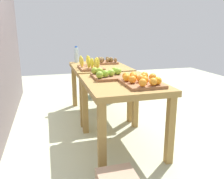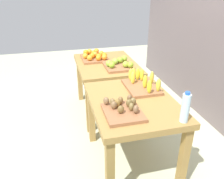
{
  "view_description": "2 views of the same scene",
  "coord_description": "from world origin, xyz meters",
  "px_view_note": "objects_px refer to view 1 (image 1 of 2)",
  "views": [
    {
      "loc": [
        -2.86,
        0.77,
        1.31
      ],
      "look_at": [
        0.0,
        -0.04,
        0.52
      ],
      "focal_mm": 37.23,
      "sensor_mm": 36.0,
      "label": 1
    },
    {
      "loc": [
        2.41,
        -0.67,
        1.81
      ],
      "look_at": [
        -0.06,
        -0.05,
        0.59
      ],
      "focal_mm": 37.06,
      "sensor_mm": 36.0,
      "label": 2
    }
  ],
  "objects_px": {
    "orange_bin": "(141,81)",
    "kiwi_bin": "(106,61)",
    "watermelon_pile": "(101,87)",
    "display_table_right": "(99,73)",
    "water_bottle": "(76,55)",
    "apple_bin": "(107,74)",
    "display_table_left": "(122,91)",
    "banana_crate": "(91,65)"
  },
  "relations": [
    {
      "from": "apple_bin",
      "to": "kiwi_bin",
      "type": "relative_size",
      "value": 1.09
    },
    {
      "from": "water_bottle",
      "to": "banana_crate",
      "type": "bearing_deg",
      "value": -171.36
    },
    {
      "from": "apple_bin",
      "to": "display_table_left",
      "type": "bearing_deg",
      "value": -152.44
    },
    {
      "from": "watermelon_pile",
      "to": "display_table_right",
      "type": "bearing_deg",
      "value": 165.16
    },
    {
      "from": "banana_crate",
      "to": "water_bottle",
      "type": "distance_m",
      "value": 0.7
    },
    {
      "from": "banana_crate",
      "to": "watermelon_pile",
      "type": "relative_size",
      "value": 0.67
    },
    {
      "from": "display_table_left",
      "to": "watermelon_pile",
      "type": "bearing_deg",
      "value": -6.86
    },
    {
      "from": "display_table_right",
      "to": "kiwi_bin",
      "type": "distance_m",
      "value": 0.29
    },
    {
      "from": "kiwi_bin",
      "to": "water_bottle",
      "type": "xyz_separation_m",
      "value": [
        0.25,
        0.44,
        0.09
      ]
    },
    {
      "from": "display_table_right",
      "to": "orange_bin",
      "type": "bearing_deg",
      "value": -174.42
    },
    {
      "from": "display_table_left",
      "to": "banana_crate",
      "type": "bearing_deg",
      "value": 11.61
    },
    {
      "from": "apple_bin",
      "to": "watermelon_pile",
      "type": "xyz_separation_m",
      "value": [
        1.84,
        -0.36,
        -0.62
      ]
    },
    {
      "from": "apple_bin",
      "to": "banana_crate",
      "type": "height_order",
      "value": "banana_crate"
    },
    {
      "from": "display_table_right",
      "to": "banana_crate",
      "type": "height_order",
      "value": "banana_crate"
    },
    {
      "from": "display_table_right",
      "to": "kiwi_bin",
      "type": "height_order",
      "value": "kiwi_bin"
    },
    {
      "from": "water_bottle",
      "to": "display_table_right",
      "type": "bearing_deg",
      "value": -147.47
    },
    {
      "from": "water_bottle",
      "to": "watermelon_pile",
      "type": "xyz_separation_m",
      "value": [
        0.49,
        -0.53,
        -0.71
      ]
    },
    {
      "from": "banana_crate",
      "to": "kiwi_bin",
      "type": "height_order",
      "value": "banana_crate"
    },
    {
      "from": "display_table_left",
      "to": "orange_bin",
      "type": "relative_size",
      "value": 2.34
    },
    {
      "from": "display_table_left",
      "to": "apple_bin",
      "type": "bearing_deg",
      "value": 27.56
    },
    {
      "from": "display_table_left",
      "to": "display_table_right",
      "type": "relative_size",
      "value": 1.0
    },
    {
      "from": "banana_crate",
      "to": "water_bottle",
      "type": "relative_size",
      "value": 1.64
    },
    {
      "from": "orange_bin",
      "to": "kiwi_bin",
      "type": "distance_m",
      "value": 1.52
    },
    {
      "from": "display_table_right",
      "to": "apple_bin",
      "type": "distance_m",
      "value": 0.92
    },
    {
      "from": "kiwi_bin",
      "to": "display_table_right",
      "type": "bearing_deg",
      "value": 141.01
    },
    {
      "from": "orange_bin",
      "to": "banana_crate",
      "type": "bearing_deg",
      "value": 16.0
    },
    {
      "from": "orange_bin",
      "to": "watermelon_pile",
      "type": "relative_size",
      "value": 0.68
    },
    {
      "from": "apple_bin",
      "to": "watermelon_pile",
      "type": "height_order",
      "value": "apple_bin"
    },
    {
      "from": "display_table_right",
      "to": "water_bottle",
      "type": "height_order",
      "value": "water_bottle"
    },
    {
      "from": "orange_bin",
      "to": "banana_crate",
      "type": "distance_m",
      "value": 1.12
    },
    {
      "from": "display_table_left",
      "to": "water_bottle",
      "type": "xyz_separation_m",
      "value": [
        1.57,
        0.28,
        0.24
      ]
    },
    {
      "from": "display_table_right",
      "to": "watermelon_pile",
      "type": "relative_size",
      "value": 1.59
    },
    {
      "from": "orange_bin",
      "to": "apple_bin",
      "type": "bearing_deg",
      "value": 30.04
    },
    {
      "from": "display_table_left",
      "to": "kiwi_bin",
      "type": "height_order",
      "value": "kiwi_bin"
    },
    {
      "from": "orange_bin",
      "to": "watermelon_pile",
      "type": "distance_m",
      "value": 2.34
    },
    {
      "from": "orange_bin",
      "to": "water_bottle",
      "type": "relative_size",
      "value": 1.66
    },
    {
      "from": "apple_bin",
      "to": "watermelon_pile",
      "type": "bearing_deg",
      "value": -11.08
    },
    {
      "from": "orange_bin",
      "to": "watermelon_pile",
      "type": "bearing_deg",
      "value": -2.99
    },
    {
      "from": "water_bottle",
      "to": "apple_bin",
      "type": "bearing_deg",
      "value": -172.73
    },
    {
      "from": "orange_bin",
      "to": "kiwi_bin",
      "type": "relative_size",
      "value": 1.21
    },
    {
      "from": "display_table_right",
      "to": "watermelon_pile",
      "type": "height_order",
      "value": "display_table_right"
    },
    {
      "from": "display_table_right",
      "to": "watermelon_pile",
      "type": "distance_m",
      "value": 1.07
    }
  ]
}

